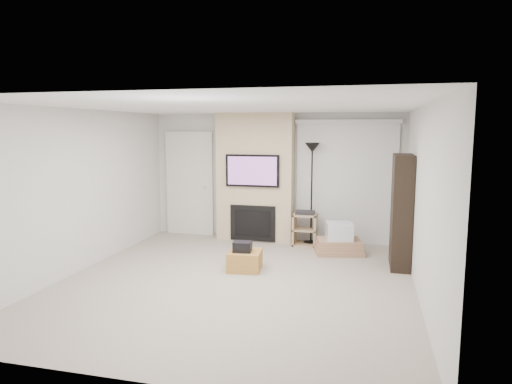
% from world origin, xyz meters
% --- Properties ---
extents(floor, '(5.00, 5.50, 0.00)m').
position_xyz_m(floor, '(0.00, 0.00, 0.00)').
color(floor, '#A79A8B').
rests_on(floor, ground).
extents(ceiling, '(5.00, 5.50, 0.00)m').
position_xyz_m(ceiling, '(0.00, 0.00, 2.50)').
color(ceiling, white).
rests_on(ceiling, wall_back).
extents(wall_back, '(5.00, 0.00, 2.50)m').
position_xyz_m(wall_back, '(0.00, 2.75, 1.25)').
color(wall_back, silver).
rests_on(wall_back, ground).
extents(wall_front, '(5.00, 0.00, 2.50)m').
position_xyz_m(wall_front, '(0.00, -2.75, 1.25)').
color(wall_front, silver).
rests_on(wall_front, ground).
extents(wall_left, '(0.00, 5.50, 2.50)m').
position_xyz_m(wall_left, '(-2.50, 0.00, 1.25)').
color(wall_left, silver).
rests_on(wall_left, ground).
extents(wall_right, '(0.00, 5.50, 2.50)m').
position_xyz_m(wall_right, '(2.50, 0.00, 1.25)').
color(wall_right, silver).
rests_on(wall_right, ground).
extents(hvac_vent, '(0.35, 0.18, 0.01)m').
position_xyz_m(hvac_vent, '(0.40, 0.80, 2.50)').
color(hvac_vent, silver).
rests_on(hvac_vent, ceiling).
extents(ottoman, '(0.55, 0.55, 0.30)m').
position_xyz_m(ottoman, '(-0.02, 0.57, 0.15)').
color(ottoman, '#B47C37').
rests_on(ottoman, floor).
extents(black_bag, '(0.30, 0.25, 0.16)m').
position_xyz_m(black_bag, '(-0.05, 0.53, 0.38)').
color(black_bag, black).
rests_on(black_bag, ottoman).
extents(fireplace_wall, '(1.50, 0.47, 2.50)m').
position_xyz_m(fireplace_wall, '(-0.35, 2.54, 1.24)').
color(fireplace_wall, '#CFB68F').
rests_on(fireplace_wall, floor).
extents(entry_door, '(1.02, 0.11, 2.14)m').
position_xyz_m(entry_door, '(-1.80, 2.71, 1.05)').
color(entry_door, silver).
rests_on(entry_door, floor).
extents(vertical_blinds, '(1.98, 0.10, 2.37)m').
position_xyz_m(vertical_blinds, '(1.40, 2.70, 1.27)').
color(vertical_blinds, silver).
rests_on(vertical_blinds, floor).
extents(floor_lamp, '(0.29, 0.29, 1.94)m').
position_xyz_m(floor_lamp, '(0.77, 2.47, 1.53)').
color(floor_lamp, black).
rests_on(floor_lamp, floor).
extents(av_stand, '(0.45, 0.38, 0.66)m').
position_xyz_m(av_stand, '(0.67, 2.33, 0.35)').
color(av_stand, tan).
rests_on(av_stand, floor).
extents(box_stack, '(0.94, 0.78, 0.55)m').
position_xyz_m(box_stack, '(1.34, 1.91, 0.21)').
color(box_stack, '#A77A5D').
rests_on(box_stack, floor).
extents(bookshelf, '(0.30, 0.80, 1.80)m').
position_xyz_m(bookshelf, '(2.34, 1.34, 0.90)').
color(bookshelf, black).
rests_on(bookshelf, floor).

